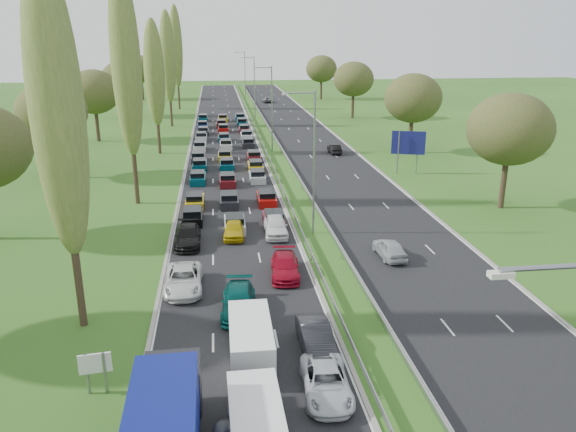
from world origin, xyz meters
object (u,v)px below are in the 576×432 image
white_van_rear (250,339)px  info_sign (95,368)px  near_car_3 (188,236)px  blue_lorry (166,430)px  direction_sign (408,145)px  near_car_2 (184,279)px  white_van_front (256,426)px

white_van_rear → info_sign: white_van_rear is taller
near_car_3 → blue_lorry: 25.00m
info_sign → direction_sign: direction_sign is taller
near_car_2 → blue_lorry: bearing=-89.9°
near_car_2 → white_van_front: 16.06m
near_car_2 → direction_sign: 39.08m
white_van_front → near_car_2: bearing=102.3°
near_car_2 → direction_sign: direction_sign is taller
near_car_2 → near_car_3: size_ratio=1.03×
white_van_front → near_car_3: bearing=97.9°
blue_lorry → white_van_front: (3.47, 0.88, -0.85)m
white_van_front → direction_sign: 50.23m
blue_lorry → white_van_rear: 8.52m
near_car_3 → info_sign: 19.68m
blue_lorry → white_van_front: 3.68m
white_van_front → direction_sign: size_ratio=1.04×
direction_sign → blue_lorry: bearing=-118.5°
blue_lorry → white_van_rear: bearing=63.7°
white_van_rear → direction_sign: 44.13m
blue_lorry → direction_sign: size_ratio=1.72×
near_car_3 → info_sign: (-3.41, -19.37, 0.62)m
near_car_3 → direction_sign: size_ratio=0.97×
white_van_front → info_sign: white_van_front is taller
near_car_3 → near_car_2: bearing=-89.9°
white_van_front → white_van_rear: bearing=87.4°
blue_lorry → white_van_rear: size_ratio=1.64×
near_car_3 → white_van_rear: 17.77m
direction_sign → near_car_2: bearing=-130.5°
white_van_front → info_sign: bearing=145.7°
near_car_3 → info_sign: info_sign is taller
near_car_3 → white_van_rear: size_ratio=0.93×
near_car_3 → white_van_front: size_ratio=0.93×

